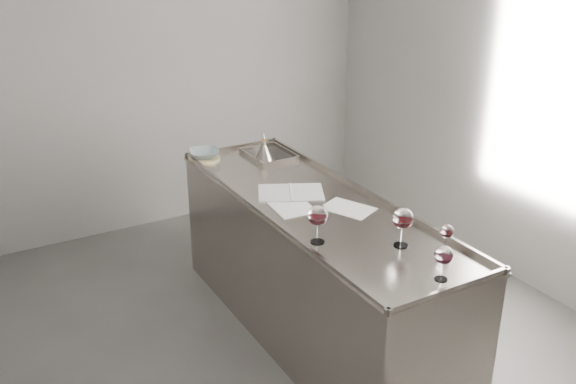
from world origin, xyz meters
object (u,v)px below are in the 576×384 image
wine_glass_middle (443,256)px  wine_glass_right (403,219)px  wine_funnel (264,153)px  counter (314,270)px  ceramic_bowl (204,154)px  wine_glass_left (318,216)px  wine_glass_small (447,232)px  notebook (291,193)px

wine_glass_middle → wine_glass_right: (0.06, 0.38, 0.03)m
wine_glass_right → wine_funnel: (-0.02, 1.54, -0.09)m
wine_funnel → counter: bearing=-95.9°
wine_glass_middle → ceramic_bowl: 2.18m
counter → ceramic_bowl: ceramic_bowl is taller
wine_glass_left → wine_glass_small: 0.68m
wine_glass_middle → wine_glass_right: size_ratio=0.82×
wine_glass_right → notebook: 0.94m
wine_glass_right → wine_funnel: 1.54m
wine_glass_left → wine_glass_right: size_ratio=0.98×
wine_glass_small → ceramic_bowl: (-0.55, 1.94, -0.06)m
wine_glass_small → notebook: wine_glass_small is taller
wine_glass_left → notebook: bearing=72.0°
wine_glass_middle → wine_glass_small: size_ratio=1.24×
counter → wine_glass_middle: 1.24m
wine_funnel → ceramic_bowl: bearing=145.7°
notebook → wine_glass_middle: bearing=-59.0°
counter → ceramic_bowl: bearing=104.3°
wine_glass_left → wine_glass_middle: size_ratio=1.19×
wine_glass_left → wine_glass_middle: bearing=-64.2°
wine_glass_right → ceramic_bowl: (-0.38, 1.78, -0.11)m
wine_glass_small → notebook: 1.12m
wine_glass_middle → ceramic_bowl: bearing=98.4°
wine_glass_right → notebook: size_ratio=0.44×
wine_glass_middle → notebook: 1.30m
wine_glass_left → wine_glass_right: bearing=-35.4°
notebook → ceramic_bowl: bearing=131.4°
counter → wine_glass_right: wine_glass_right is taller
counter → wine_funnel: 0.99m
notebook → wine_funnel: (0.14, 0.62, 0.06)m
wine_glass_left → wine_glass_small: wine_glass_left is taller
counter → wine_glass_middle: (0.04, -1.08, 0.60)m
wine_glass_small → wine_glass_middle: bearing=-135.9°
counter → wine_glass_small: 1.07m
counter → wine_glass_middle: size_ratio=13.31×
wine_glass_left → notebook: 0.71m
wine_funnel → notebook: bearing=-102.3°
counter → wine_glass_small: size_ratio=16.52×
ceramic_bowl → wine_funnel: bearing=-34.3°
wine_glass_middle → wine_glass_small: 0.32m
wine_glass_small → ceramic_bowl: size_ratio=0.66×
wine_glass_left → wine_glass_middle: (0.31, -0.63, -0.02)m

